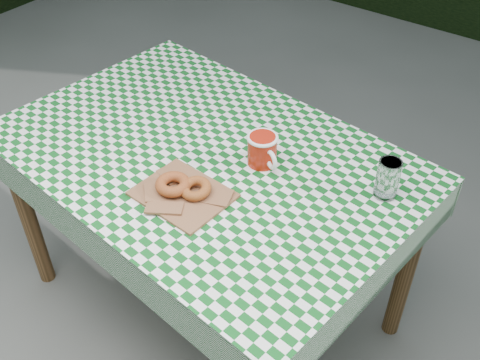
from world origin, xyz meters
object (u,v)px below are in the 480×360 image
at_px(coffee_mug, 262,150).
at_px(drinking_glass, 388,179).
at_px(table, 208,237).
at_px(paper_bag, 183,194).

relative_size(coffee_mug, drinking_glass, 1.48).
bearing_deg(table, coffee_mug, 27.39).
bearing_deg(table, paper_bag, -61.28).
xyz_separation_m(paper_bag, coffee_mug, (0.10, 0.26, 0.04)).
xyz_separation_m(table, drinking_glass, (0.55, 0.16, 0.44)).
bearing_deg(drinking_glass, paper_bag, -143.02).
bearing_deg(paper_bag, coffee_mug, 69.84).
relative_size(paper_bag, drinking_glass, 2.17).
height_order(table, paper_bag, paper_bag).
height_order(table, coffee_mug, coffee_mug).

